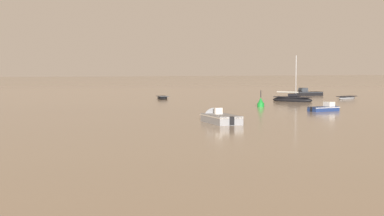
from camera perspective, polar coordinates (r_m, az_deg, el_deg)
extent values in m
cube|color=gray|center=(56.71, 2.66, -1.12)|extent=(3.11, 5.54, 1.03)
cone|color=gray|center=(59.27, 1.75, -0.92)|extent=(2.33, 1.99, 2.06)
cube|color=silver|center=(56.74, 2.64, -0.73)|extent=(3.18, 5.66, 0.11)
cube|color=silver|center=(57.40, 2.39, -0.27)|extent=(0.76, 0.58, 0.57)
cube|color=black|center=(54.32, 3.60, -1.17)|extent=(0.46, 0.39, 0.73)
ellipsoid|color=gray|center=(105.61, 13.84, 0.87)|extent=(4.79, 2.91, 0.72)
cube|color=black|center=(105.59, 13.85, 1.04)|extent=(4.43, 2.76, 0.10)
cube|color=black|center=(105.60, 13.84, 0.98)|extent=(0.71, 1.41, 0.07)
ellipsoid|color=black|center=(103.28, -2.71, 0.91)|extent=(2.59, 4.54, 0.68)
cube|color=#33383F|center=(103.26, -2.71, 1.07)|extent=(2.46, 4.21, 0.09)
cube|color=#33383F|center=(103.27, -2.71, 1.01)|extent=(1.35, 0.62, 0.07)
cube|color=black|center=(118.52, 10.53, 1.23)|extent=(5.14, 2.81, 0.96)
cone|color=black|center=(117.29, 9.45, 1.22)|extent=(1.82, 2.15, 1.92)
cube|color=#33383F|center=(118.48, 10.51, 1.40)|extent=(5.26, 2.86, 0.11)
cube|color=#33383F|center=(117.92, 10.04, 1.64)|extent=(1.41, 1.69, 0.75)
cube|color=#384751|center=(117.64, 9.79, 1.66)|extent=(0.50, 1.48, 0.59)
cube|color=black|center=(119.70, 11.53, 1.31)|extent=(0.36, 0.43, 0.68)
cube|color=navy|center=(74.47, 11.81, -0.15)|extent=(3.63, 1.58, 0.71)
cone|color=navy|center=(75.74, 12.87, -0.10)|extent=(1.16, 1.44, 1.42)
cube|color=silver|center=(74.49, 11.84, 0.05)|extent=(3.71, 1.61, 0.08)
cube|color=silver|center=(75.01, 12.31, 0.35)|extent=(0.89, 1.14, 0.55)
cube|color=#384751|center=(75.30, 12.55, 0.39)|extent=(0.22, 1.08, 0.44)
cube|color=black|center=(73.31, 10.79, -0.11)|extent=(0.23, 0.29, 0.50)
ellipsoid|color=black|center=(96.30, 9.07, 0.72)|extent=(4.66, 6.72, 1.12)
cube|color=black|center=(96.28, 9.07, 0.99)|extent=(4.05, 5.75, 0.11)
cube|color=black|center=(96.12, 9.24, 1.17)|extent=(1.68, 1.89, 0.40)
cylinder|color=#B7BABF|center=(95.93, 9.40, 2.88)|extent=(0.11, 0.11, 6.16)
cylinder|color=beige|center=(96.61, 8.64, 1.43)|extent=(1.77, 3.31, 0.22)
cylinder|color=#198C2D|center=(81.85, 6.24, 0.22)|extent=(0.90, 0.90, 0.70)
cone|color=#198C2D|center=(81.81, 6.25, 0.71)|extent=(0.72, 0.72, 0.70)
cylinder|color=black|center=(81.78, 6.25, 1.27)|extent=(0.10, 0.10, 0.90)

